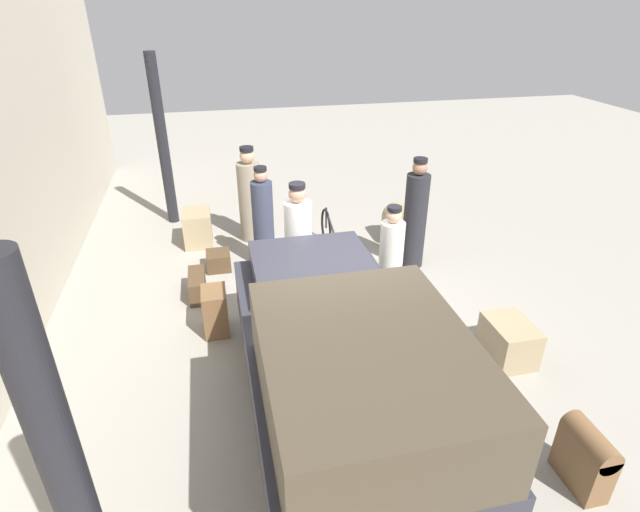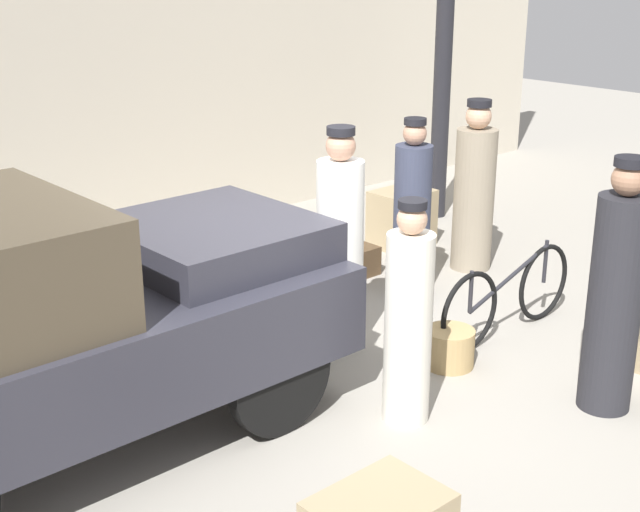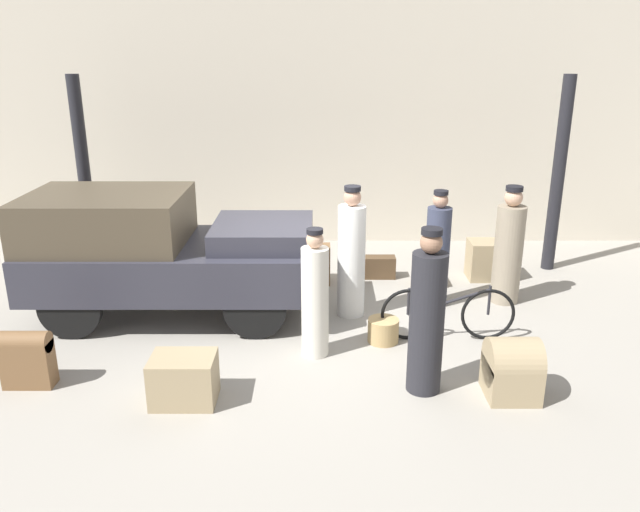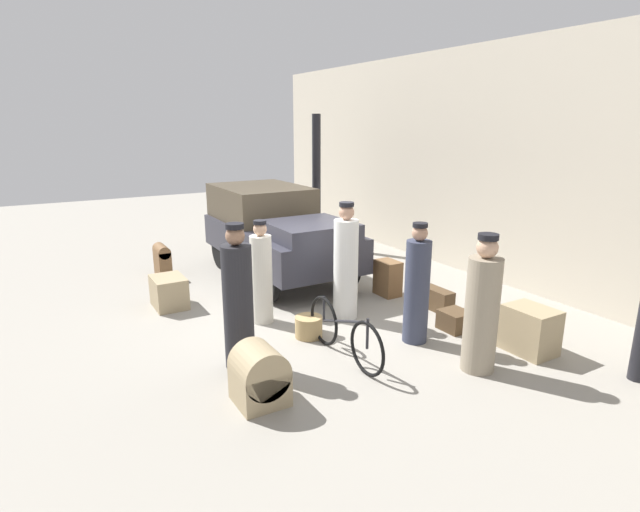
% 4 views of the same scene
% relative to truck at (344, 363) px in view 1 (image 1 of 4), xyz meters
% --- Properties ---
extents(ground_plane, '(30.00, 30.00, 0.00)m').
position_rel_truck_xyz_m(ground_plane, '(2.05, -0.47, -0.97)').
color(ground_plane, gray).
extents(canopy_pillar_right, '(0.21, 0.21, 3.24)m').
position_rel_truck_xyz_m(canopy_pillar_right, '(6.18, 1.93, 0.65)').
color(canopy_pillar_right, black).
rests_on(canopy_pillar_right, ground).
extents(truck, '(3.88, 1.80, 1.75)m').
position_rel_truck_xyz_m(truck, '(0.00, 0.00, 0.00)').
color(truck, black).
rests_on(truck, ground).
extents(bicycle, '(1.74, 0.04, 0.75)m').
position_rel_truck_xyz_m(bicycle, '(3.89, -0.86, -0.61)').
color(bicycle, black).
rests_on(bicycle, ground).
extents(wicker_basket, '(0.40, 0.40, 0.31)m').
position_rel_truck_xyz_m(wicker_basket, '(3.05, -0.93, -0.82)').
color(wicker_basket, tan).
rests_on(wicker_basket, ground).
extents(porter_lifting_near_truck, '(0.33, 0.33, 1.62)m').
position_rel_truck_xyz_m(porter_lifting_near_truck, '(2.18, -1.27, -0.23)').
color(porter_lifting_near_truck, silver).
rests_on(porter_lifting_near_truck, ground).
extents(conductor_in_dark_uniform, '(0.38, 0.38, 1.87)m').
position_rel_truck_xyz_m(conductor_in_dark_uniform, '(3.39, -2.12, -0.11)').
color(conductor_in_dark_uniform, '#232328').
rests_on(conductor_in_dark_uniform, ground).
extents(porter_with_bicycle, '(0.39, 0.39, 1.87)m').
position_rel_truck_xyz_m(porter_with_bicycle, '(2.67, -0.04, -0.11)').
color(porter_with_bicycle, white).
rests_on(porter_with_bicycle, ground).
extents(porter_standing_middle, '(0.35, 0.35, 1.73)m').
position_rel_truck_xyz_m(porter_standing_middle, '(3.94, 0.32, -0.18)').
color(porter_standing_middle, '#33384C').
rests_on(porter_standing_middle, ground).
extents(porter_carrying_trunk, '(0.42, 0.42, 1.76)m').
position_rel_truck_xyz_m(porter_carrying_trunk, '(5.00, 0.44, -0.17)').
color(porter_carrying_trunk, gray).
rests_on(porter_carrying_trunk, ground).
extents(trunk_large_brown, '(0.42, 0.39, 0.30)m').
position_rel_truck_xyz_m(trunk_large_brown, '(3.94, 1.11, -0.82)').
color(trunk_large_brown, '#4C3823').
rests_on(trunk_large_brown, ground).
extents(trunk_barrel_dark, '(0.55, 0.25, 0.67)m').
position_rel_truck_xyz_m(trunk_barrel_dark, '(-1.03, -2.04, -0.62)').
color(trunk_barrel_dark, brown).
rests_on(trunk_barrel_dark, ground).
extents(suitcase_tan_flat, '(0.69, 0.51, 0.52)m').
position_rel_truck_xyz_m(suitcase_tan_flat, '(0.78, -2.37, -0.71)').
color(suitcase_tan_flat, '#9E8966').
rests_on(suitcase_tan_flat, ground).
extents(suitcase_small_leather, '(0.68, 0.24, 0.36)m').
position_rel_truck_xyz_m(suitcase_small_leather, '(3.14, 1.46, -0.79)').
color(suitcase_small_leather, '#4C3823').
rests_on(suitcase_small_leather, ground).
extents(trunk_umber_medium, '(0.46, 0.33, 0.64)m').
position_rel_truck_xyz_m(trunk_umber_medium, '(2.17, 1.20, -0.65)').
color(trunk_umber_medium, brown).
rests_on(trunk_umber_medium, ground).
extents(trunk_wicker_pale, '(0.65, 0.50, 0.63)m').
position_rel_truck_xyz_m(trunk_wicker_pale, '(5.00, 1.43, -0.66)').
color(trunk_wicker_pale, '#9E8966').
rests_on(trunk_wicker_pale, ground).
extents(suitcase_black_upright, '(0.55, 0.55, 0.68)m').
position_rel_truck_xyz_m(suitcase_black_upright, '(4.32, -2.25, -0.65)').
color(suitcase_black_upright, '#9E8966').
rests_on(suitcase_black_upright, ground).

